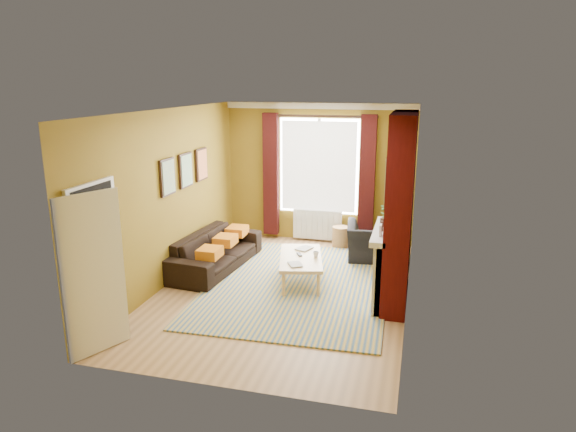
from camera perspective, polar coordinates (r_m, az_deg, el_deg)
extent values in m
plane|color=olive|center=(8.23, -0.44, -8.20)|extent=(5.50, 5.50, 0.00)
cube|color=#7C6217|center=(10.41, 3.48, 4.74)|extent=(3.80, 0.02, 2.80)
cube|color=#7C6217|center=(5.29, -8.25, -5.44)|extent=(3.80, 0.02, 2.80)
cube|color=#7C6217|center=(7.54, 13.63, 0.44)|extent=(0.02, 5.50, 2.80)
cube|color=#7C6217|center=(8.47, -12.98, 2.04)|extent=(0.02, 5.50, 2.80)
cube|color=silver|center=(7.58, -0.49, 11.66)|extent=(3.80, 5.50, 0.01)
cube|color=#45090A|center=(7.54, 12.30, 0.52)|extent=(0.35, 1.40, 2.80)
cube|color=silver|center=(7.80, 10.52, -5.45)|extent=(0.12, 1.30, 1.10)
cube|color=silver|center=(7.63, 10.34, -1.69)|extent=(0.22, 1.40, 0.08)
cube|color=silver|center=(7.27, 10.00, -7.21)|extent=(0.16, 0.14, 1.04)
cube|color=silver|center=(8.35, 10.68, -4.29)|extent=(0.16, 0.14, 1.04)
cube|color=black|center=(7.83, 10.71, -6.15)|extent=(0.06, 0.80, 0.90)
cube|color=black|center=(7.99, 10.42, -8.96)|extent=(0.20, 1.00, 0.06)
cube|color=silver|center=(7.27, 10.24, -1.55)|extent=(0.03, 0.12, 0.16)
cube|color=black|center=(7.51, 10.39, -1.10)|extent=(0.03, 0.10, 0.14)
cylinder|color=black|center=(7.75, 10.53, -0.68)|extent=(0.10, 0.10, 0.12)
cube|color=black|center=(7.45, 11.03, 3.97)|extent=(0.03, 0.60, 0.75)
cube|color=#B27C3C|center=(7.45, 10.88, 3.98)|extent=(0.01, 0.52, 0.66)
cube|color=silver|center=(10.23, 3.55, 12.12)|extent=(3.80, 0.08, 0.12)
cube|color=white|center=(10.36, 3.46, 5.53)|extent=(1.60, 0.04, 1.90)
cube|color=white|center=(10.32, 3.42, 5.50)|extent=(1.50, 0.02, 1.80)
cube|color=silver|center=(10.34, 3.44, 5.51)|extent=(0.06, 0.04, 1.90)
cube|color=#340C0B|center=(10.54, -1.90, 4.60)|extent=(0.30, 0.16, 2.50)
cube|color=#340C0B|center=(10.17, 8.78, 4.06)|extent=(0.30, 0.16, 2.50)
cylinder|color=black|center=(10.16, 3.45, 11.03)|extent=(2.30, 0.05, 0.05)
cube|color=silver|center=(10.55, 3.28, -0.97)|extent=(1.00, 0.10, 0.60)
cube|color=silver|center=(10.59, 0.83, -0.89)|extent=(0.04, 0.03, 0.56)
cube|color=silver|center=(10.57, 1.41, -0.93)|extent=(0.04, 0.03, 0.56)
cube|color=silver|center=(10.54, 1.99, -0.97)|extent=(0.04, 0.03, 0.56)
cube|color=silver|center=(10.52, 2.58, -1.01)|extent=(0.04, 0.03, 0.56)
cube|color=silver|center=(10.50, 3.17, -1.05)|extent=(0.04, 0.03, 0.56)
cube|color=silver|center=(10.48, 3.76, -1.10)|extent=(0.04, 0.03, 0.56)
cube|color=silver|center=(10.46, 4.35, -1.14)|extent=(0.04, 0.03, 0.56)
cube|color=silver|center=(10.44, 4.94, -1.18)|extent=(0.04, 0.03, 0.56)
cube|color=silver|center=(10.42, 5.54, -1.22)|extent=(0.04, 0.03, 0.56)
cube|color=black|center=(8.30, -13.25, 4.24)|extent=(0.04, 0.44, 0.58)
cube|color=yellow|center=(8.29, -13.10, 4.24)|extent=(0.01, 0.38, 0.52)
cube|color=black|center=(8.87, -11.32, 5.01)|extent=(0.04, 0.44, 0.58)
cube|color=#2F8E53|center=(8.86, -11.17, 5.01)|extent=(0.01, 0.38, 0.52)
cube|color=black|center=(9.45, -9.61, 5.68)|extent=(0.04, 0.44, 0.58)
cube|color=red|center=(9.44, -9.47, 5.68)|extent=(0.01, 0.38, 0.52)
cube|color=silver|center=(6.88, -20.43, -4.95)|extent=(0.05, 0.94, 2.06)
cube|color=black|center=(6.87, -20.29, -4.97)|extent=(0.02, 0.80, 1.98)
cube|color=silver|center=(6.50, -20.80, -6.14)|extent=(0.37, 0.74, 1.98)
imported|color=#396B2F|center=(8.02, 10.72, 0.39)|extent=(0.14, 0.10, 0.27)
cube|color=#BE630F|center=(8.49, -8.69, -4.05)|extent=(0.34, 0.40, 0.16)
cube|color=#BE630F|center=(9.10, -6.97, -2.69)|extent=(0.34, 0.40, 0.16)
cube|color=#BE630F|center=(9.64, -5.67, -1.65)|extent=(0.34, 0.40, 0.16)
cube|color=#315887|center=(8.42, 1.18, -7.57)|extent=(2.96, 4.02, 0.02)
imported|color=black|center=(9.13, -8.04, -3.86)|extent=(1.05, 2.24, 0.63)
imported|color=black|center=(9.57, 9.76, -2.89)|extent=(1.15, 1.03, 0.69)
cube|color=#D6B67B|center=(8.39, 1.43, -4.70)|extent=(0.96, 1.45, 0.06)
cylinder|color=#D6B67B|center=(7.91, -0.49, -7.66)|extent=(0.07, 0.07, 0.39)
cylinder|color=#D6B67B|center=(7.91, 3.40, -7.67)|extent=(0.07, 0.07, 0.39)
cylinder|color=#D6B67B|center=(9.03, -0.31, -4.75)|extent=(0.07, 0.07, 0.39)
cylinder|color=#D6B67B|center=(9.03, 3.09, -4.76)|extent=(0.07, 0.07, 0.39)
cylinder|color=#9A6F43|center=(10.27, 5.86, -2.31)|extent=(0.41, 0.41, 0.41)
cylinder|color=black|center=(10.24, 11.53, -3.72)|extent=(0.33, 0.33, 0.03)
cylinder|color=black|center=(10.02, 11.76, 0.61)|extent=(0.03, 0.03, 1.56)
cone|color=#F0E4C4|center=(9.86, 12.00, 5.07)|extent=(0.33, 0.33, 0.19)
imported|color=#999999|center=(7.97, 0.14, -5.46)|extent=(0.29, 0.32, 0.02)
imported|color=#999999|center=(8.80, 1.26, -3.49)|extent=(0.30, 0.35, 0.02)
imported|color=#999999|center=(8.35, 3.12, -4.28)|extent=(0.11, 0.11, 0.09)
cube|color=#262629|center=(8.44, 1.27, -4.28)|extent=(0.13, 0.17, 0.02)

